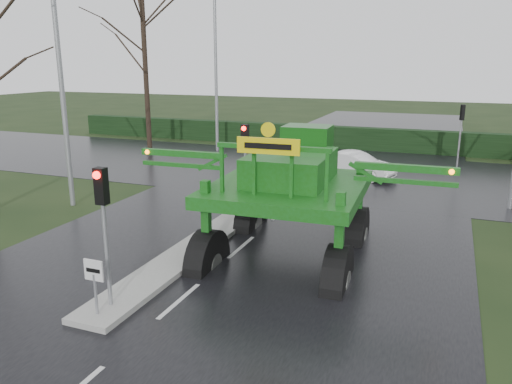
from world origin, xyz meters
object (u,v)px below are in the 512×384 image
(crop_sprayer, at_px, (209,179))
(street_light_left_near, at_px, (65,57))
(traffic_signal_far, at_px, (462,122))
(traffic_signal_near, at_px, (103,208))
(keep_left_sign, at_px, (94,278))
(street_light_left_far, at_px, (220,59))
(traffic_signal_mid, at_px, (245,149))
(white_sedan, at_px, (355,178))

(crop_sprayer, bearing_deg, street_light_left_near, 154.04)
(traffic_signal_far, relative_size, crop_sprayer, 0.37)
(traffic_signal_near, bearing_deg, traffic_signal_far, 69.64)
(street_light_left_near, bearing_deg, keep_left_sign, -47.41)
(keep_left_sign, distance_m, crop_sprayer, 4.44)
(traffic_signal_near, distance_m, crop_sprayer, 3.70)
(keep_left_sign, bearing_deg, street_light_left_far, 107.78)
(keep_left_sign, relative_size, traffic_signal_near, 0.38)
(street_light_left_near, bearing_deg, crop_sprayer, -23.65)
(traffic_signal_near, relative_size, street_light_left_near, 0.35)
(traffic_signal_near, height_order, street_light_left_far, street_light_left_far)
(traffic_signal_far, bearing_deg, street_light_left_far, 0.03)
(traffic_signal_mid, bearing_deg, crop_sprayer, -79.55)
(keep_left_sign, relative_size, traffic_signal_far, 0.38)
(keep_left_sign, xyz_separation_m, traffic_signal_far, (7.80, 21.51, 1.53))
(traffic_signal_mid, distance_m, street_light_left_far, 14.68)
(white_sedan, bearing_deg, traffic_signal_far, -30.89)
(keep_left_sign, height_order, traffic_signal_near, traffic_signal_near)
(traffic_signal_mid, height_order, crop_sprayer, crop_sprayer)
(street_light_left_near, relative_size, street_light_left_far, 1.00)
(traffic_signal_far, distance_m, street_light_left_near, 20.58)
(traffic_signal_far, height_order, street_light_left_near, street_light_left_near)
(traffic_signal_near, relative_size, traffic_signal_far, 1.00)
(traffic_signal_mid, distance_m, white_sedan, 8.70)
(street_light_left_near, height_order, crop_sprayer, street_light_left_near)
(traffic_signal_mid, relative_size, traffic_signal_far, 1.00)
(keep_left_sign, bearing_deg, white_sedan, 80.24)
(traffic_signal_near, distance_m, white_sedan, 16.75)
(traffic_signal_mid, height_order, white_sedan, traffic_signal_mid)
(traffic_signal_mid, bearing_deg, traffic_signal_far, 58.07)
(street_light_left_far, bearing_deg, keep_left_sign, -72.22)
(street_light_left_near, xyz_separation_m, white_sedan, (9.78, 9.28, -5.99))
(traffic_signal_mid, xyz_separation_m, white_sedan, (2.89, 7.79, -2.59))
(traffic_signal_near, relative_size, street_light_left_far, 0.35)
(traffic_signal_far, bearing_deg, traffic_signal_near, 69.64)
(crop_sprayer, distance_m, white_sedan, 13.10)
(white_sedan, bearing_deg, street_light_left_near, 148.74)
(traffic_signal_far, relative_size, white_sedan, 0.88)
(keep_left_sign, xyz_separation_m, street_light_left_far, (-6.89, 21.50, 4.93))
(keep_left_sign, xyz_separation_m, crop_sprayer, (0.90, 4.08, 1.49))
(traffic_signal_mid, xyz_separation_m, street_light_left_far, (-6.89, 12.51, 3.40))
(street_light_left_near, xyz_separation_m, crop_sprayer, (7.80, -3.42, -3.45))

